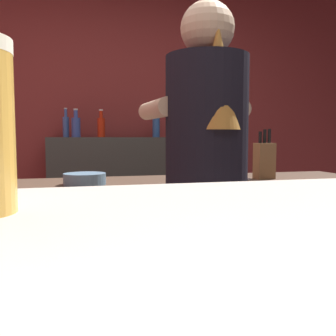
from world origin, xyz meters
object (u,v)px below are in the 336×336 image
(bottle_hot_sauce, at_px, (156,125))
(bottle_vinegar, at_px, (76,126))
(bartender, at_px, (207,176))
(bottle_olive_oil, at_px, (66,126))
(knife_block, at_px, (264,160))
(bottle_soy, at_px, (101,126))
(chefs_knife, at_px, (229,179))
(mixing_bowl, at_px, (85,179))

(bottle_hot_sauce, distance_m, bottle_vinegar, 0.70)
(bartender, distance_m, bottle_olive_oil, 1.89)
(bottle_hot_sauce, distance_m, bottle_olive_oil, 0.78)
(bottle_hot_sauce, bearing_deg, bottle_vinegar, -172.86)
(bottle_olive_oil, bearing_deg, knife_block, -51.51)
(bottle_vinegar, distance_m, bottle_olive_oil, 0.11)
(bottle_soy, bearing_deg, bartender, -79.62)
(bartender, distance_m, knife_block, 0.65)
(chefs_knife, xyz_separation_m, bottle_vinegar, (-0.79, 1.30, 0.32))
(chefs_knife, distance_m, bottle_olive_oil, 1.66)
(knife_block, xyz_separation_m, bottle_vinegar, (-1.00, 1.29, 0.22))
(bartender, xyz_separation_m, knife_block, (0.50, 0.42, 0.03))
(bottle_vinegar, height_order, bottle_olive_oil, bottle_olive_oil)
(bottle_hot_sauce, distance_m, bottle_soy, 0.51)
(mixing_bowl, bearing_deg, bottle_vinegar, 90.98)
(knife_block, relative_size, mixing_bowl, 1.36)
(bottle_vinegar, bearing_deg, bartender, -73.47)
(bartender, relative_size, bottle_olive_oil, 6.89)
(bartender, height_order, bottle_vinegar, bartender)
(chefs_knife, xyz_separation_m, bottle_olive_oil, (-0.87, 1.38, 0.32))
(bottle_soy, bearing_deg, knife_block, -57.23)
(bartender, relative_size, mixing_bowl, 8.16)
(knife_block, distance_m, mixing_bowl, 0.98)
(knife_block, height_order, bottle_vinegar, bottle_vinegar)
(knife_block, relative_size, bottle_vinegar, 1.20)
(knife_block, bearing_deg, bartender, -139.95)
(bottle_hot_sauce, bearing_deg, bartender, -95.98)
(bartender, bearing_deg, knife_block, -53.81)
(bottle_soy, bearing_deg, bottle_olive_oil, 157.39)
(bartender, bearing_deg, bottle_soy, 6.52)
(knife_block, bearing_deg, bottle_hot_sauce, 102.68)
(bartender, distance_m, bottle_vinegar, 1.80)
(chefs_knife, distance_m, bottle_soy, 1.42)
(mixing_bowl, xyz_separation_m, bottle_hot_sauce, (0.67, 1.39, 0.31))
(bartender, xyz_separation_m, mixing_bowl, (-0.48, 0.40, -0.04))
(mixing_bowl, bearing_deg, bottle_olive_oil, 94.27)
(chefs_knife, distance_m, bottle_hot_sauce, 1.43)
(mixing_bowl, bearing_deg, bartender, -39.76)
(bottle_vinegar, xyz_separation_m, bottle_olive_oil, (-0.08, 0.08, 0.00))
(knife_block, relative_size, chefs_knife, 1.16)
(bartender, bearing_deg, bottle_hot_sauce, -9.84)
(bottle_hot_sauce, bearing_deg, chefs_knife, -86.22)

